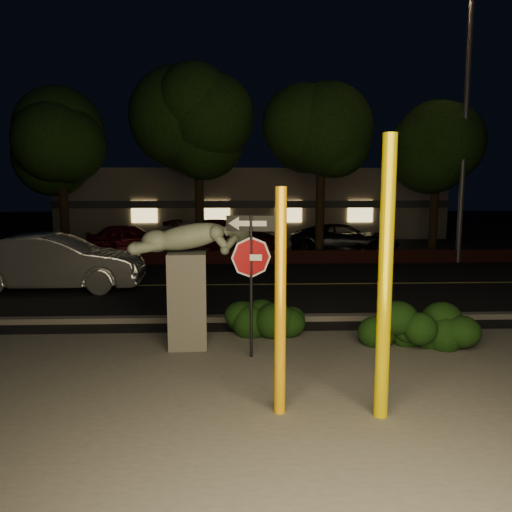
{
  "coord_description": "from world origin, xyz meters",
  "views": [
    {
      "loc": [
        -1.02,
        -7.74,
        2.89
      ],
      "look_at": [
        -0.62,
        1.72,
        1.6
      ],
      "focal_mm": 35.0,
      "sensor_mm": 36.0,
      "label": 1
    }
  ],
  "objects_px": {
    "yellow_pole_right": "(385,280)",
    "signpost": "(251,258)",
    "streetlight": "(460,102)",
    "silver_sedan": "(55,262)",
    "parked_car_red": "(130,238)",
    "parked_car_darkred": "(227,237)",
    "yellow_pole_left": "(280,303)",
    "sculpture": "(189,269)",
    "parked_car_dark": "(344,239)"
  },
  "relations": [
    {
      "from": "yellow_pole_left",
      "to": "silver_sedan",
      "type": "height_order",
      "value": "yellow_pole_left"
    },
    {
      "from": "yellow_pole_left",
      "to": "signpost",
      "type": "distance_m",
      "value": 2.18
    },
    {
      "from": "parked_car_darkred",
      "to": "parked_car_dark",
      "type": "height_order",
      "value": "parked_car_darkred"
    },
    {
      "from": "parked_car_dark",
      "to": "parked_car_darkred",
      "type": "bearing_deg",
      "value": 101.78
    },
    {
      "from": "parked_car_red",
      "to": "parked_car_darkred",
      "type": "height_order",
      "value": "parked_car_darkred"
    },
    {
      "from": "yellow_pole_left",
      "to": "parked_car_darkred",
      "type": "height_order",
      "value": "yellow_pole_left"
    },
    {
      "from": "yellow_pole_right",
      "to": "streetlight",
      "type": "xyz_separation_m",
      "value": [
        6.65,
        13.03,
        4.31
      ]
    },
    {
      "from": "signpost",
      "to": "silver_sedan",
      "type": "height_order",
      "value": "signpost"
    },
    {
      "from": "signpost",
      "to": "yellow_pole_right",
      "type": "bearing_deg",
      "value": -49.54
    },
    {
      "from": "yellow_pole_left",
      "to": "sculpture",
      "type": "xyz_separation_m",
      "value": [
        -1.39,
        2.79,
        -0.02
      ]
    },
    {
      "from": "sculpture",
      "to": "parked_car_darkred",
      "type": "bearing_deg",
      "value": 85.03
    },
    {
      "from": "parked_car_darkred",
      "to": "silver_sedan",
      "type": "bearing_deg",
      "value": 158.31
    },
    {
      "from": "yellow_pole_right",
      "to": "signpost",
      "type": "distance_m",
      "value": 2.79
    },
    {
      "from": "signpost",
      "to": "parked_car_darkred",
      "type": "bearing_deg",
      "value": 98.77
    },
    {
      "from": "yellow_pole_left",
      "to": "yellow_pole_right",
      "type": "bearing_deg",
      "value": -7.2
    },
    {
      "from": "yellow_pole_right",
      "to": "streetlight",
      "type": "bearing_deg",
      "value": 62.96
    },
    {
      "from": "yellow_pole_right",
      "to": "streetlight",
      "type": "distance_m",
      "value": 15.25
    },
    {
      "from": "parked_car_red",
      "to": "parked_car_darkred",
      "type": "relative_size",
      "value": 0.74
    },
    {
      "from": "yellow_pole_left",
      "to": "parked_car_red",
      "type": "bearing_deg",
      "value": 107.79
    },
    {
      "from": "yellow_pole_left",
      "to": "sculpture",
      "type": "height_order",
      "value": "yellow_pole_left"
    },
    {
      "from": "sculpture",
      "to": "signpost",
      "type": "bearing_deg",
      "value": -33.32
    },
    {
      "from": "parked_car_darkred",
      "to": "parked_car_dark",
      "type": "bearing_deg",
      "value": -79.38
    },
    {
      "from": "sculpture",
      "to": "yellow_pole_left",
      "type": "bearing_deg",
      "value": -66.3
    },
    {
      "from": "yellow_pole_left",
      "to": "parked_car_darkred",
      "type": "relative_size",
      "value": 0.56
    },
    {
      "from": "parked_car_darkred",
      "to": "streetlight",
      "type": "bearing_deg",
      "value": -97.06
    },
    {
      "from": "silver_sedan",
      "to": "parked_car_darkred",
      "type": "xyz_separation_m",
      "value": [
        4.77,
        7.57,
        -0.04
      ]
    },
    {
      "from": "parked_car_darkred",
      "to": "parked_car_dark",
      "type": "distance_m",
      "value": 5.18
    },
    {
      "from": "silver_sedan",
      "to": "parked_car_darkred",
      "type": "height_order",
      "value": "silver_sedan"
    },
    {
      "from": "parked_car_dark",
      "to": "sculpture",
      "type": "bearing_deg",
      "value": 167.93
    },
    {
      "from": "streetlight",
      "to": "parked_car_dark",
      "type": "height_order",
      "value": "streetlight"
    },
    {
      "from": "sculpture",
      "to": "parked_car_darkred",
      "type": "height_order",
      "value": "sculpture"
    },
    {
      "from": "yellow_pole_right",
      "to": "signpost",
      "type": "relative_size",
      "value": 1.45
    },
    {
      "from": "parked_car_dark",
      "to": "signpost",
      "type": "bearing_deg",
      "value": 172.98
    },
    {
      "from": "sculpture",
      "to": "streetlight",
      "type": "relative_size",
      "value": 0.23
    },
    {
      "from": "signpost",
      "to": "parked_car_dark",
      "type": "height_order",
      "value": "signpost"
    },
    {
      "from": "yellow_pole_left",
      "to": "parked_car_red",
      "type": "height_order",
      "value": "yellow_pole_left"
    },
    {
      "from": "streetlight",
      "to": "silver_sedan",
      "type": "distance_m",
      "value": 15.34
    },
    {
      "from": "sculpture",
      "to": "streetlight",
      "type": "bearing_deg",
      "value": 44.46
    },
    {
      "from": "yellow_pole_left",
      "to": "silver_sedan",
      "type": "distance_m",
      "value": 9.9
    },
    {
      "from": "signpost",
      "to": "sculpture",
      "type": "xyz_separation_m",
      "value": [
        -1.09,
        0.64,
        -0.3
      ]
    },
    {
      "from": "parked_car_red",
      "to": "parked_car_darkred",
      "type": "bearing_deg",
      "value": -114.27
    },
    {
      "from": "streetlight",
      "to": "parked_car_red",
      "type": "relative_size",
      "value": 2.63
    },
    {
      "from": "signpost",
      "to": "streetlight",
      "type": "bearing_deg",
      "value": 58.73
    },
    {
      "from": "sculpture",
      "to": "parked_car_dark",
      "type": "height_order",
      "value": "sculpture"
    },
    {
      "from": "silver_sedan",
      "to": "streetlight",
      "type": "bearing_deg",
      "value": -72.72
    },
    {
      "from": "streetlight",
      "to": "silver_sedan",
      "type": "height_order",
      "value": "streetlight"
    },
    {
      "from": "yellow_pole_left",
      "to": "parked_car_dark",
      "type": "height_order",
      "value": "yellow_pole_left"
    },
    {
      "from": "signpost",
      "to": "parked_car_dark",
      "type": "bearing_deg",
      "value": 77.51
    },
    {
      "from": "yellow_pole_left",
      "to": "parked_car_darkred",
      "type": "xyz_separation_m",
      "value": [
        -0.9,
        15.66,
        -0.7
      ]
    },
    {
      "from": "signpost",
      "to": "streetlight",
      "type": "height_order",
      "value": "streetlight"
    }
  ]
}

